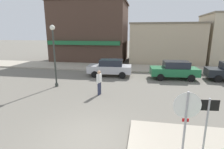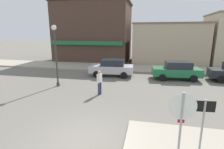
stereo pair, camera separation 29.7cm
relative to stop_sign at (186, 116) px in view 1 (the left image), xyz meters
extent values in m
plane|color=#6B665B|center=(-3.31, 0.47, -1.52)|extent=(160.00, 160.00, 0.00)
cube|color=#A89E8C|center=(-3.31, 14.32, -1.44)|extent=(80.00, 4.00, 0.15)
cylinder|color=#9E9EA3|center=(0.00, -0.01, -0.37)|extent=(0.07, 0.07, 2.30)
cylinder|color=red|center=(0.00, 0.01, 0.35)|extent=(0.76, 0.07, 0.76)
cylinder|color=white|center=(0.00, 0.00, 0.35)|extent=(0.82, 0.07, 0.82)
cube|color=red|center=(0.00, 0.01, -0.13)|extent=(0.20, 0.03, 0.11)
cylinder|color=#9E9EA3|center=(0.63, 0.09, -0.47)|extent=(0.06, 0.06, 2.10)
cube|color=black|center=(0.63, 0.10, 0.36)|extent=(0.60, 0.06, 0.34)
cube|color=white|center=(0.63, 0.11, 0.36)|extent=(0.54, 0.05, 0.29)
cube|color=black|center=(0.63, 0.11, 0.36)|extent=(0.34, 0.03, 0.08)
cylinder|color=#333833|center=(-7.70, 6.60, 0.58)|extent=(0.12, 0.12, 4.20)
cylinder|color=#333833|center=(-7.70, 6.60, -1.40)|extent=(0.24, 0.24, 0.24)
sphere|color=white|center=(-7.70, 6.60, 2.79)|extent=(0.36, 0.36, 0.36)
cone|color=#333833|center=(-7.70, 6.60, 2.94)|extent=(0.32, 0.32, 0.18)
cube|color=#B7B7BC|center=(-4.38, 10.55, -0.85)|extent=(4.08, 1.91, 0.66)
cube|color=#1E232D|center=(-4.23, 10.55, -0.24)|extent=(2.15, 1.50, 0.56)
cylinder|color=black|center=(-5.57, 9.63, -1.22)|extent=(0.61, 0.21, 0.60)
cylinder|color=black|center=(-5.66, 11.33, -1.22)|extent=(0.61, 0.21, 0.60)
cylinder|color=black|center=(-3.10, 9.76, -1.22)|extent=(0.61, 0.21, 0.60)
cylinder|color=black|center=(-3.18, 11.46, -1.22)|extent=(0.61, 0.21, 0.60)
cube|color=#1E6B3D|center=(1.35, 10.52, -0.85)|extent=(4.12, 1.99, 0.66)
cube|color=#1E232D|center=(1.50, 10.53, -0.24)|extent=(2.18, 1.55, 0.56)
cylinder|color=black|center=(0.18, 9.58, -1.22)|extent=(0.61, 0.22, 0.60)
cylinder|color=black|center=(0.05, 11.27, -1.22)|extent=(0.61, 0.22, 0.60)
cylinder|color=black|center=(2.65, 9.76, -1.22)|extent=(0.61, 0.22, 0.60)
cylinder|color=black|center=(2.52, 11.46, -1.22)|extent=(0.61, 0.22, 0.60)
cylinder|color=black|center=(4.77, 9.91, -1.22)|extent=(0.61, 0.22, 0.60)
cylinder|color=black|center=(4.87, 11.61, -1.22)|extent=(0.61, 0.22, 0.60)
cylinder|color=#2D334C|center=(-4.09, 5.33, -1.09)|extent=(0.16, 0.16, 0.85)
cylinder|color=#2D334C|center=(-4.06, 5.51, -1.09)|extent=(0.16, 0.16, 0.85)
cube|color=white|center=(-4.07, 5.42, -0.40)|extent=(0.28, 0.39, 0.54)
sphere|color=tan|center=(-4.07, 5.42, -0.02)|extent=(0.22, 0.22, 0.22)
cylinder|color=white|center=(-4.12, 5.20, -0.45)|extent=(0.10, 0.10, 0.52)
cylinder|color=white|center=(-4.03, 5.65, -0.45)|extent=(0.10, 0.10, 0.52)
cube|color=#473328|center=(-8.90, 19.88, 2.43)|extent=(9.97, 7.11, 7.89)
cube|color=#1E6638|center=(-8.90, 16.17, 1.18)|extent=(9.47, 0.40, 0.50)
cube|color=#2E211A|center=(-8.90, 19.88, 6.50)|extent=(10.26, 7.33, 0.24)
cube|color=tan|center=(1.42, 20.32, 0.96)|extent=(8.98, 7.30, 4.96)
cube|color=#716452|center=(1.42, 20.32, 3.54)|extent=(9.16, 7.45, 0.20)
camera|label=1|loc=(-1.34, -5.12, 2.45)|focal=28.00mm
camera|label=2|loc=(-1.05, -5.06, 2.45)|focal=28.00mm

